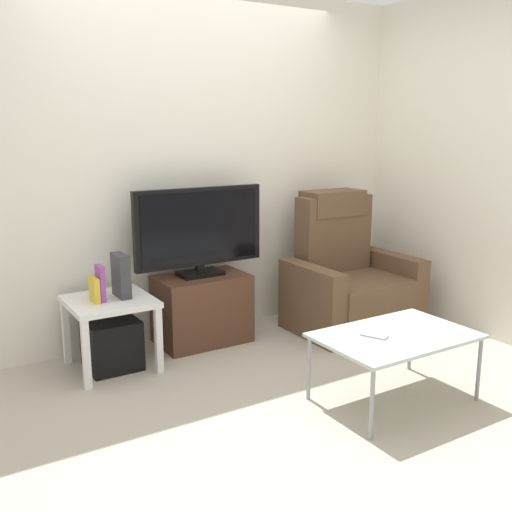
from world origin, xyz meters
TOP-DOWN VIEW (x-y plane):
  - ground_plane at (0.00, 0.00)m, footprint 6.40×6.40m
  - wall_back at (0.00, 1.13)m, footprint 6.40×0.06m
  - wall_side at (1.88, 0.00)m, footprint 0.06×4.48m
  - tv_stand at (-0.05, 0.86)m, footprint 0.66×0.42m
  - television at (-0.05, 0.88)m, footprint 1.00×0.20m
  - recliner_armchair at (1.12, 0.57)m, footprint 0.98×0.78m
  - side_table at (-0.79, 0.74)m, footprint 0.54×0.54m
  - subwoofer_box at (-0.79, 0.74)m, footprint 0.34×0.34m
  - book_leftmost at (-0.89, 0.72)m, footprint 0.04×0.13m
  - book_middle at (-0.85, 0.72)m, footprint 0.03×0.12m
  - game_console at (-0.70, 0.75)m, footprint 0.07×0.20m
  - coffee_table at (0.47, -0.60)m, footprint 0.90×0.60m
  - cell_phone at (0.34, -0.56)m, footprint 0.13×0.17m

SIDE VIEW (x-z plane):
  - ground_plane at x=0.00m, z-range 0.00..0.00m
  - subwoofer_box at x=-0.79m, z-range 0.00..0.34m
  - tv_stand at x=-0.05m, z-range 0.00..0.51m
  - recliner_armchair at x=1.12m, z-range -0.17..0.91m
  - coffee_table at x=0.47m, z-range 0.18..0.59m
  - side_table at x=-0.79m, z-range 0.16..0.64m
  - cell_phone at x=0.34m, z-range 0.41..0.42m
  - book_leftmost at x=-0.89m, z-range 0.48..0.64m
  - book_middle at x=-0.85m, z-range 0.48..0.72m
  - game_console at x=-0.70m, z-range 0.48..0.77m
  - television at x=-0.05m, z-range 0.53..1.18m
  - wall_back at x=0.00m, z-range 0.00..2.60m
  - wall_side at x=1.88m, z-range 0.00..2.60m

